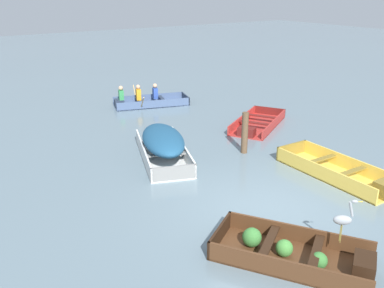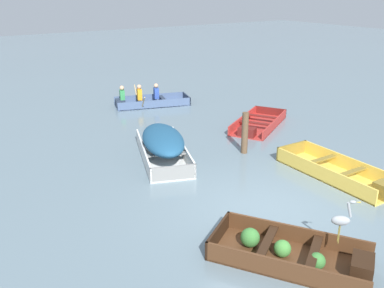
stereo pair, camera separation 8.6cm
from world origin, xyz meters
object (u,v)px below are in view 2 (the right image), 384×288
at_px(dinghy_dark_varnish_foreground, 292,254).
at_px(skiff_yellow_far_moored, 340,173).
at_px(skiff_white_mid_moored, 163,142).
at_px(rowboat_slate_blue_with_crew, 147,101).
at_px(skiff_red_near_moored, 258,124).
at_px(heron_on_dinghy, 342,219).
at_px(mooring_post, 245,133).

distance_m(dinghy_dark_varnish_foreground, skiff_yellow_far_moored, 4.06).
height_order(skiff_white_mid_moored, rowboat_slate_blue_with_crew, rowboat_slate_blue_with_crew).
bearing_deg(skiff_red_near_moored, skiff_white_mid_moored, -171.05).
bearing_deg(heron_on_dinghy, rowboat_slate_blue_with_crew, 79.17).
bearing_deg(mooring_post, heron_on_dinghy, -112.42).
bearing_deg(skiff_white_mid_moored, rowboat_slate_blue_with_crew, 66.66).
height_order(dinghy_dark_varnish_foreground, heron_on_dinghy, heron_on_dinghy).
bearing_deg(rowboat_slate_blue_with_crew, dinghy_dark_varnish_foreground, -104.50).
xyz_separation_m(skiff_red_near_moored, mooring_post, (-1.97, -1.62, 0.52)).
distance_m(rowboat_slate_blue_with_crew, heron_on_dinghy, 11.58).
relative_size(dinghy_dark_varnish_foreground, heron_on_dinghy, 3.59).
xyz_separation_m(skiff_red_near_moored, rowboat_slate_blue_with_crew, (-1.88, 4.70, 0.10)).
relative_size(skiff_white_mid_moored, heron_on_dinghy, 4.02).
bearing_deg(skiff_yellow_far_moored, rowboat_slate_blue_with_crew, 95.05).
distance_m(dinghy_dark_varnish_foreground, mooring_post, 5.35).
bearing_deg(skiff_red_near_moored, skiff_yellow_far_moored, -103.88).
relative_size(skiff_yellow_far_moored, mooring_post, 2.61).
xyz_separation_m(skiff_red_near_moored, heron_on_dinghy, (-4.05, -6.66, 0.77)).
bearing_deg(mooring_post, skiff_red_near_moored, 39.35).
xyz_separation_m(skiff_white_mid_moored, skiff_yellow_far_moored, (3.11, -3.71, -0.35)).
distance_m(skiff_yellow_far_moored, mooring_post, 2.93).
relative_size(rowboat_slate_blue_with_crew, mooring_post, 2.58).
distance_m(dinghy_dark_varnish_foreground, skiff_white_mid_moored, 5.57).
bearing_deg(heron_on_dinghy, skiff_white_mid_moored, 91.33).
xyz_separation_m(dinghy_dark_varnish_foreground, skiff_red_near_moored, (4.70, 6.20, -0.04)).
bearing_deg(mooring_post, rowboat_slate_blue_with_crew, 89.16).
bearing_deg(mooring_post, skiff_white_mid_moored, 156.67).
distance_m(skiff_red_near_moored, skiff_yellow_far_moored, 4.50).
bearing_deg(skiff_yellow_far_moored, skiff_white_mid_moored, 130.03).
distance_m(skiff_yellow_far_moored, rowboat_slate_blue_with_crew, 9.10).
xyz_separation_m(skiff_white_mid_moored, mooring_post, (2.22, -0.96, 0.13)).
bearing_deg(mooring_post, dinghy_dark_varnish_foreground, -120.75).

